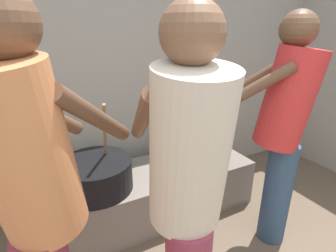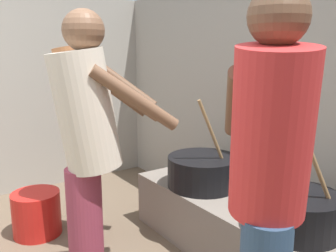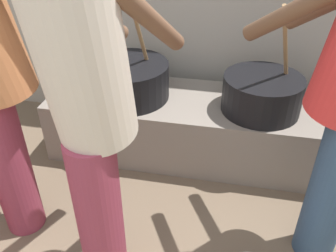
{
  "view_description": "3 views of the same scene",
  "coord_description": "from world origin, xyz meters",
  "px_view_note": "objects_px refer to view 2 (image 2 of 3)",
  "views": [
    {
      "loc": [
        -0.72,
        0.2,
        1.54
      ],
      "look_at": [
        -0.17,
        1.25,
        1.1
      ],
      "focal_mm": 27.36,
      "sensor_mm": 36.0,
      "label": 1
    },
    {
      "loc": [
        1.58,
        0.2,
        1.43
      ],
      "look_at": [
        -0.22,
        1.45,
        0.97
      ],
      "focal_mm": 38.59,
      "sensor_mm": 36.0,
      "label": 2
    },
    {
      "loc": [
        0.25,
        -0.1,
        1.58
      ],
      "look_at": [
        -0.02,
        1.26,
        0.65
      ],
      "focal_mm": 38.48,
      "sensor_mm": 36.0,
      "label": 3
    }
  ],
  "objects_px": {
    "cooking_pot_main": "(298,212)",
    "cook_in_orange_shirt": "(85,119)",
    "cook_in_red_shirt": "(269,178)",
    "bucket_red_plastic": "(37,213)",
    "cook_in_cream_shirt": "(88,142)",
    "cooking_pot_secondary": "(203,171)"
  },
  "relations": [
    {
      "from": "cook_in_orange_shirt",
      "to": "bucket_red_plastic",
      "type": "height_order",
      "value": "cook_in_orange_shirt"
    },
    {
      "from": "cooking_pot_secondary",
      "to": "cook_in_orange_shirt",
      "type": "xyz_separation_m",
      "value": [
        -0.36,
        -0.78,
        0.43
      ]
    },
    {
      "from": "cook_in_red_shirt",
      "to": "cooking_pot_main",
      "type": "bearing_deg",
      "value": 114.81
    },
    {
      "from": "bucket_red_plastic",
      "to": "cooking_pot_main",
      "type": "bearing_deg",
      "value": 32.73
    },
    {
      "from": "cooking_pot_main",
      "to": "bucket_red_plastic",
      "type": "bearing_deg",
      "value": -147.27
    },
    {
      "from": "cooking_pot_main",
      "to": "bucket_red_plastic",
      "type": "height_order",
      "value": "cooking_pot_main"
    },
    {
      "from": "cook_in_cream_shirt",
      "to": "cook_in_orange_shirt",
      "type": "distance_m",
      "value": 0.57
    },
    {
      "from": "cooking_pot_main",
      "to": "bucket_red_plastic",
      "type": "relative_size",
      "value": 1.83
    },
    {
      "from": "cooking_pot_main",
      "to": "cook_in_red_shirt",
      "type": "xyz_separation_m",
      "value": [
        0.29,
        -0.63,
        0.42
      ]
    },
    {
      "from": "cook_in_cream_shirt",
      "to": "bucket_red_plastic",
      "type": "bearing_deg",
      "value": -175.71
    },
    {
      "from": "cooking_pot_main",
      "to": "bucket_red_plastic",
      "type": "distance_m",
      "value": 1.96
    },
    {
      "from": "cook_in_cream_shirt",
      "to": "cook_in_red_shirt",
      "type": "bearing_deg",
      "value": 19.13
    },
    {
      "from": "cook_in_red_shirt",
      "to": "bucket_red_plastic",
      "type": "xyz_separation_m",
      "value": [
        -1.91,
        -0.41,
        -0.78
      ]
    },
    {
      "from": "cooking_pot_main",
      "to": "cook_in_red_shirt",
      "type": "distance_m",
      "value": 0.82
    },
    {
      "from": "cook_in_red_shirt",
      "to": "bucket_red_plastic",
      "type": "height_order",
      "value": "cook_in_red_shirt"
    },
    {
      "from": "cooking_pot_main",
      "to": "cook_in_cream_shirt",
      "type": "distance_m",
      "value": 1.25
    },
    {
      "from": "cook_in_orange_shirt",
      "to": "cook_in_red_shirt",
      "type": "bearing_deg",
      "value": 5.07
    },
    {
      "from": "cooking_pot_main",
      "to": "cook_in_cream_shirt",
      "type": "height_order",
      "value": "cook_in_cream_shirt"
    },
    {
      "from": "cook_in_red_shirt",
      "to": "bucket_red_plastic",
      "type": "distance_m",
      "value": 2.1
    },
    {
      "from": "cook_in_red_shirt",
      "to": "cook_in_orange_shirt",
      "type": "distance_m",
      "value": 1.51
    },
    {
      "from": "cooking_pot_main",
      "to": "cook_in_orange_shirt",
      "type": "xyz_separation_m",
      "value": [
        -1.21,
        -0.77,
        0.43
      ]
    },
    {
      "from": "cooking_pot_main",
      "to": "cook_in_red_shirt",
      "type": "height_order",
      "value": "cook_in_red_shirt"
    }
  ]
}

